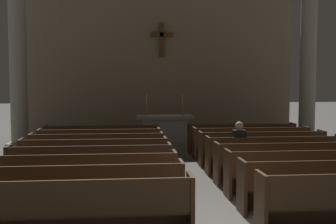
% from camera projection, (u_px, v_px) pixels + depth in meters
% --- Properties ---
extents(pew_left_row_1, '(3.49, 0.50, 0.95)m').
position_uv_depth(pew_left_row_1, '(71.00, 210.00, 5.92)').
color(pew_left_row_1, '#422B19').
rests_on(pew_left_row_1, ground).
extents(pew_left_row_2, '(3.49, 0.50, 0.95)m').
position_uv_depth(pew_left_row_2, '(80.00, 191.00, 6.94)').
color(pew_left_row_2, '#422B19').
rests_on(pew_left_row_2, ground).
extents(pew_left_row_3, '(3.49, 0.50, 0.95)m').
position_uv_depth(pew_left_row_3, '(86.00, 177.00, 7.96)').
color(pew_left_row_3, '#422B19').
rests_on(pew_left_row_3, ground).
extents(pew_left_row_4, '(3.49, 0.50, 0.95)m').
position_uv_depth(pew_left_row_4, '(90.00, 166.00, 8.98)').
color(pew_left_row_4, '#422B19').
rests_on(pew_left_row_4, ground).
extents(pew_left_row_5, '(3.49, 0.50, 0.95)m').
position_uv_depth(pew_left_row_5, '(94.00, 158.00, 10.00)').
color(pew_left_row_5, '#422B19').
rests_on(pew_left_row_5, ground).
extents(pew_left_row_6, '(3.49, 0.50, 0.95)m').
position_uv_depth(pew_left_row_6, '(97.00, 151.00, 11.02)').
color(pew_left_row_6, '#422B19').
rests_on(pew_left_row_6, ground).
extents(pew_left_row_7, '(3.49, 0.50, 0.95)m').
position_uv_depth(pew_left_row_7, '(100.00, 145.00, 12.04)').
color(pew_left_row_7, '#422B19').
rests_on(pew_left_row_7, ground).
extents(pew_left_row_8, '(3.49, 0.50, 0.95)m').
position_uv_depth(pew_left_row_8, '(102.00, 140.00, 13.06)').
color(pew_left_row_8, '#422B19').
rests_on(pew_left_row_8, ground).
extents(pew_right_row_3, '(3.49, 0.50, 0.95)m').
position_uv_depth(pew_right_row_3, '(311.00, 172.00, 8.39)').
color(pew_right_row_3, '#422B19').
rests_on(pew_right_row_3, ground).
extents(pew_right_row_4, '(3.49, 0.50, 0.95)m').
position_uv_depth(pew_right_row_4, '(291.00, 162.00, 9.41)').
color(pew_right_row_4, '#422B19').
rests_on(pew_right_row_4, ground).
extents(pew_right_row_5, '(3.49, 0.50, 0.95)m').
position_uv_depth(pew_right_row_5, '(275.00, 154.00, 10.43)').
color(pew_right_row_5, '#422B19').
rests_on(pew_right_row_5, ground).
extents(pew_right_row_6, '(3.49, 0.50, 0.95)m').
position_uv_depth(pew_right_row_6, '(262.00, 148.00, 11.45)').
color(pew_right_row_6, '#422B19').
rests_on(pew_right_row_6, ground).
extents(pew_right_row_7, '(3.49, 0.50, 0.95)m').
position_uv_depth(pew_right_row_7, '(251.00, 143.00, 12.47)').
color(pew_right_row_7, '#422B19').
rests_on(pew_right_row_7, ground).
extents(pew_right_row_8, '(3.49, 0.50, 0.95)m').
position_uv_depth(pew_right_row_8, '(242.00, 138.00, 13.50)').
color(pew_right_row_8, '#422B19').
rests_on(pew_right_row_8, ground).
extents(column_left_second, '(0.87, 0.87, 6.05)m').
position_uv_depth(column_left_second, '(18.00, 63.00, 14.20)').
color(column_left_second, '#ADA89E').
rests_on(column_left_second, ground).
extents(column_right_second, '(0.87, 0.87, 6.05)m').
position_uv_depth(column_right_second, '(308.00, 64.00, 15.20)').
color(column_right_second, '#ADA89E').
rests_on(column_right_second, ground).
extents(altar, '(2.20, 0.90, 1.01)m').
position_uv_depth(altar, '(165.00, 127.00, 16.13)').
color(altar, '#BCB7AD').
rests_on(altar, ground).
extents(candlestick_left, '(0.16, 0.16, 0.79)m').
position_uv_depth(candlestick_left, '(147.00, 109.00, 16.01)').
color(candlestick_left, '#B79338').
rests_on(candlestick_left, altar).
extents(candlestick_right, '(0.16, 0.16, 0.79)m').
position_uv_depth(candlestick_right, '(183.00, 108.00, 16.15)').
color(candlestick_right, '#B79338').
rests_on(candlestick_right, altar).
extents(apse_with_cross, '(11.22, 0.42, 7.35)m').
position_uv_depth(apse_with_cross, '(161.00, 49.00, 17.55)').
color(apse_with_cross, gray).
rests_on(apse_with_cross, ground).
extents(lone_worshipper, '(0.32, 0.43, 1.32)m').
position_uv_depth(lone_worshipper, '(238.00, 146.00, 10.36)').
color(lone_worshipper, '#26262B').
rests_on(lone_worshipper, ground).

